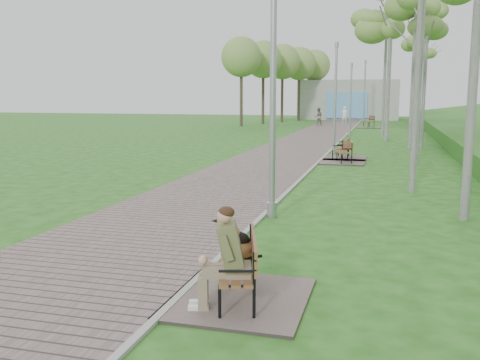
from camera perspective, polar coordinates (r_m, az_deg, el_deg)
The scene contains 19 objects.
ground at distance 6.95m, azimuth -6.10°, elevation -12.09°, with size 120.00×120.00×0.00m, color #1F5512.
walkway at distance 27.94m, azimuth 6.73°, elevation 3.91°, with size 3.50×67.00×0.04m, color #635550.
kerb at distance 27.74m, azimuth 10.31°, elevation 3.80°, with size 0.10×67.00×0.05m, color #999993.
building_north at distance 57.13m, azimuth 11.52°, elevation 8.38°, with size 10.00×5.20×4.00m.
bench_main at distance 6.60m, azimuth -0.85°, elevation -9.53°, with size 1.64×1.82×1.43m.
bench_second at distance 21.55m, azimuth 10.94°, elevation 2.76°, with size 1.73×1.92×1.06m.
bench_third at distance 20.32m, azimuth 10.82°, elevation 2.35°, with size 1.62×1.80×1.00m.
bench_far at distance 42.38m, azimuth 13.57°, elevation 5.72°, with size 1.90×2.11×1.17m.
lamp_post_near at distance 10.82m, azimuth 3.53°, elevation 9.20°, with size 0.21×0.21×5.42m.
lamp_post_second at distance 22.92m, azimuth 10.11°, elevation 8.11°, with size 0.18×0.18×4.66m.
lamp_post_third at distance 33.31m, azimuth 11.71°, elevation 8.12°, with size 0.17×0.17×4.41m.
lamp_post_far at distance 49.99m, azimuth 13.14°, elevation 8.95°, with size 0.22×0.22×5.57m.
pedestrian_near at distance 47.88m, azimuth 11.07°, elevation 6.82°, with size 0.56×0.37×1.53m, color white.
pedestrian_far at distance 44.56m, azimuth 8.34°, elevation 6.71°, with size 0.72×0.56×1.48m, color gray.
birch_mid_b at distance 26.75m, azimuth 19.46°, elevation 17.12°, with size 2.49×2.49×8.25m.
birch_mid_c at distance 30.42m, azimuth 15.86°, elevation 16.79°, with size 2.89×2.89×8.62m.
birch_far_a at distance 26.65m, azimuth 18.34°, elevation 17.61°, with size 2.72×2.72×8.49m.
birch_far_b at distance 34.05m, azimuth 15.47°, elevation 17.29°, with size 2.92×2.92×9.63m.
birch_distant_b at distance 48.65m, azimuth 18.62°, elevation 13.79°, with size 2.27×2.27×8.78m.
Camera 1 is at (2.40, -6.02, 2.50)m, focal length 40.00 mm.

